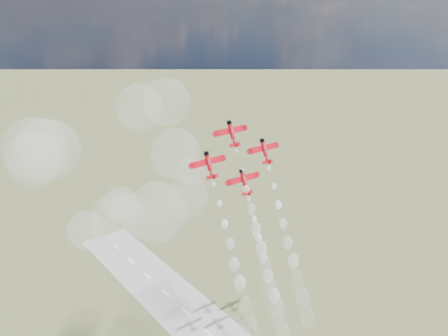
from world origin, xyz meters
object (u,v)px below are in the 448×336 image
Objects in this scene: plane_lead at (232,133)px; plane_right at (265,150)px; plane_slot at (244,181)px; plane_left at (209,164)px.

plane_lead is 15.10m from plane_right.
plane_slot is at bearing -90.00° from plane_lead.
plane_slot is at bearing -163.97° from plane_right.
plane_lead is 1.00× the size of plane_slot.
plane_left reaches higher than plane_slot.
plane_lead is at bearing 163.97° from plane_right.
plane_slot is (12.37, -3.55, -7.90)m from plane_left.
plane_left is at bearing 163.97° from plane_slot.
plane_slot is at bearing -16.03° from plane_left.
plane_right reaches higher than plane_slot.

